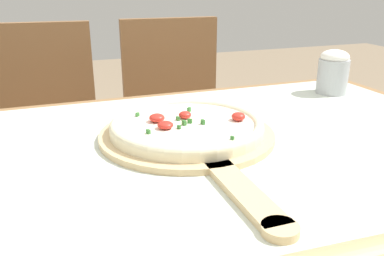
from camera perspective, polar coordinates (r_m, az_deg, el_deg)
dining_table at (r=0.75m, az=-0.03°, el=-12.20°), size 1.39×0.97×0.73m
towel_cloth at (r=0.70m, az=-0.03°, el=-5.48°), size 1.31×0.89×0.00m
pizza_peel at (r=0.80m, az=-0.16°, el=-1.45°), size 0.35×0.56×0.01m
pizza at (r=0.82m, az=-0.72°, el=0.35°), size 0.31×0.31×0.04m
chair_left at (r=1.54m, az=-20.04°, el=-0.72°), size 0.43×0.43×0.90m
chair_right at (r=1.60m, az=-2.18°, el=1.40°), size 0.42×0.42×0.90m
flour_cup at (r=1.20m, az=19.21°, el=7.50°), size 0.08×0.08×0.12m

